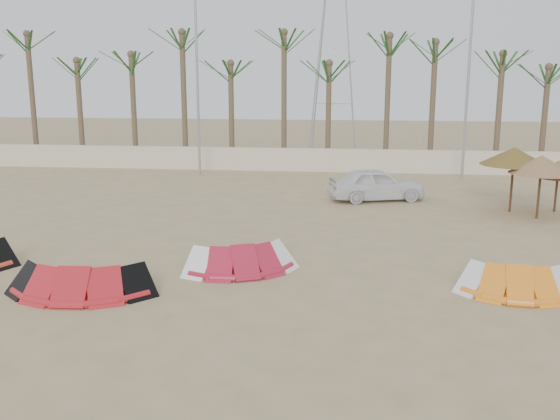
# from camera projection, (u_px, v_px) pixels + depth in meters

# --- Properties ---
(ground) EXTENTS (120.00, 120.00, 0.00)m
(ground) POSITION_uv_depth(u_px,v_px,m) (250.00, 323.00, 14.11)
(ground) COLOR tan
(ground) RESTS_ON ground
(boundary_wall) EXTENTS (60.00, 0.30, 1.30)m
(boundary_wall) POSITION_uv_depth(u_px,v_px,m) (312.00, 160.00, 35.30)
(boundary_wall) COLOR beige
(boundary_wall) RESTS_ON ground
(palm_line) EXTENTS (52.00, 4.00, 7.70)m
(palm_line) POSITION_uv_depth(u_px,v_px,m) (326.00, 55.00, 35.41)
(palm_line) COLOR brown
(palm_line) RESTS_ON ground
(lamp_b) EXTENTS (1.25, 0.14, 11.00)m
(lamp_b) POSITION_uv_depth(u_px,v_px,m) (198.00, 67.00, 32.89)
(lamp_b) COLOR #A5A8AD
(lamp_b) RESTS_ON ground
(lamp_c) EXTENTS (1.25, 0.14, 11.00)m
(lamp_c) POSITION_uv_depth(u_px,v_px,m) (470.00, 67.00, 31.36)
(lamp_c) COLOR #A5A8AD
(lamp_c) RESTS_ON ground
(pylon) EXTENTS (3.00, 3.00, 14.00)m
(pylon) POSITION_uv_depth(u_px,v_px,m) (332.00, 157.00, 41.15)
(pylon) COLOR #A5A8AD
(pylon) RESTS_ON ground
(kite_red_mid) EXTENTS (3.75, 1.71, 0.90)m
(kite_red_mid) POSITION_uv_depth(u_px,v_px,m) (85.00, 276.00, 16.09)
(kite_red_mid) COLOR red
(kite_red_mid) RESTS_ON ground
(kite_red_right) EXTENTS (3.56, 2.50, 0.90)m
(kite_red_right) POSITION_uv_depth(u_px,v_px,m) (243.00, 255.00, 17.88)
(kite_red_right) COLOR #B31D35
(kite_red_right) RESTS_ON ground
(kite_orange) EXTENTS (3.01, 1.76, 0.90)m
(kite_orange) POSITION_uv_depth(u_px,v_px,m) (514.00, 277.00, 15.99)
(kite_orange) COLOR orange
(kite_orange) RESTS_ON ground
(parasol_left) EXTENTS (2.66, 2.66, 2.63)m
(parasol_left) POSITION_uv_depth(u_px,v_px,m) (514.00, 156.00, 24.75)
(parasol_left) COLOR #4C331E
(parasol_left) RESTS_ON ground
(parasol_mid) EXTENTS (2.42, 2.42, 2.46)m
(parasol_mid) POSITION_uv_depth(u_px,v_px,m) (542.00, 165.00, 23.69)
(parasol_mid) COLOR #4C331E
(parasol_mid) RESTS_ON ground
(parasol_right) EXTENTS (1.74, 1.74, 2.10)m
(parasol_right) POSITION_uv_depth(u_px,v_px,m) (558.00, 169.00, 24.91)
(parasol_right) COLOR #4C331E
(parasol_right) RESTS_ON ground
(car) EXTENTS (4.48, 2.78, 1.42)m
(car) POSITION_uv_depth(u_px,v_px,m) (376.00, 184.00, 27.38)
(car) COLOR white
(car) RESTS_ON ground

